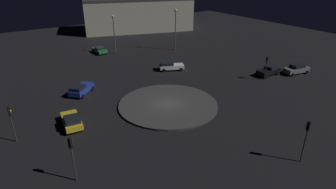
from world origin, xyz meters
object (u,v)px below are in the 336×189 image
(traffic_light_east, at_px, (266,64))
(car_grey, at_px, (297,69))
(car_black, at_px, (269,71))
(streetlamp_north, at_px, (114,29))
(car_green, at_px, (100,50))
(traffic_light_southwest, at_px, (72,151))
(store_building, at_px, (138,14))
(traffic_light_west, at_px, (11,117))
(car_yellow, at_px, (72,121))
(car_white, at_px, (170,66))
(traffic_light_south, at_px, (307,134))
(car_blue, at_px, (81,89))
(streetlamp_northeast, at_px, (176,23))

(traffic_light_east, bearing_deg, car_grey, 175.34)
(car_black, distance_m, streetlamp_north, 30.52)
(car_green, xyz_separation_m, streetlamp_north, (2.69, -1.83, 4.22))
(traffic_light_southwest, relative_size, streetlamp_north, 0.55)
(car_green, xyz_separation_m, store_building, (17.63, 16.15, 3.68))
(traffic_light_west, bearing_deg, car_yellow, 4.60)
(streetlamp_north, bearing_deg, car_black, -58.45)
(car_white, xyz_separation_m, traffic_light_south, (-4.05, -27.47, 2.30))
(traffic_light_south, bearing_deg, traffic_light_west, 36.64)
(car_grey, relative_size, car_blue, 1.08)
(car_grey, relative_size, streetlamp_northeast, 0.54)
(car_green, bearing_deg, streetlamp_northeast, -117.02)
(car_white, bearing_deg, car_yellow, -130.21)
(car_green, height_order, traffic_light_east, traffic_light_east)
(traffic_light_east, distance_m, streetlamp_north, 30.08)
(car_yellow, bearing_deg, car_grey, -89.48)
(traffic_light_east, bearing_deg, store_building, -88.48)
(car_green, xyz_separation_m, car_white, (6.34, -16.58, 0.07))
(car_yellow, xyz_separation_m, car_white, (19.77, 9.38, 0.04))
(car_grey, bearing_deg, car_yellow, 4.05)
(traffic_light_southwest, xyz_separation_m, traffic_light_east, (31.82, 6.35, -0.30))
(traffic_light_southwest, height_order, traffic_light_east, traffic_light_southwest)
(traffic_light_west, distance_m, streetlamp_north, 32.52)
(traffic_light_west, bearing_deg, streetlamp_northeast, 35.48)
(traffic_light_west, height_order, streetlamp_north, streetlamp_north)
(traffic_light_southwest, bearing_deg, car_green, 38.25)
(car_green, xyz_separation_m, traffic_light_southwest, (-15.77, -35.04, 2.33))
(car_black, bearing_deg, traffic_light_south, 44.96)
(car_grey, relative_size, traffic_light_southwest, 1.08)
(streetlamp_northeast, bearing_deg, car_yellow, -145.22)
(car_yellow, distance_m, streetlamp_north, 29.32)
(car_green, bearing_deg, car_black, -147.90)
(car_blue, xyz_separation_m, traffic_light_west, (-9.34, -7.95, 2.09))
(car_green, bearing_deg, car_white, -160.81)
(car_grey, height_order, traffic_light_west, traffic_light_west)
(traffic_light_south, distance_m, streetlamp_north, 42.26)
(car_blue, relative_size, traffic_light_southwest, 1.00)
(car_blue, bearing_deg, car_yellow, -157.28)
(car_grey, xyz_separation_m, car_white, (-16.61, 13.10, -0.06))
(traffic_light_west, bearing_deg, car_white, 25.68)
(store_building, bearing_deg, streetlamp_north, 67.80)
(car_yellow, bearing_deg, traffic_light_west, 95.28)
(traffic_light_south, xyz_separation_m, store_building, (15.34, 60.20, 1.31))
(traffic_light_southwest, xyz_separation_m, store_building, (33.39, 51.19, 1.35))
(car_white, xyz_separation_m, store_building, (11.28, 32.73, 3.61))
(streetlamp_north, bearing_deg, traffic_light_south, -90.54)
(car_grey, xyz_separation_m, traffic_light_west, (-42.08, 3.82, 2.04))
(car_grey, relative_size, store_building, 0.15)
(car_white, bearing_deg, car_grey, -13.85)
(traffic_light_southwest, bearing_deg, car_yellow, 48.03)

